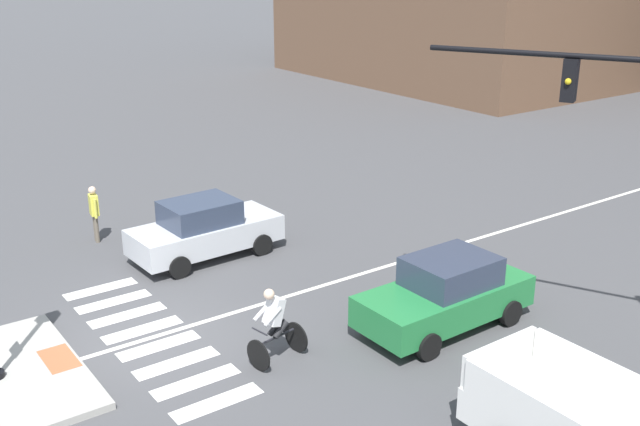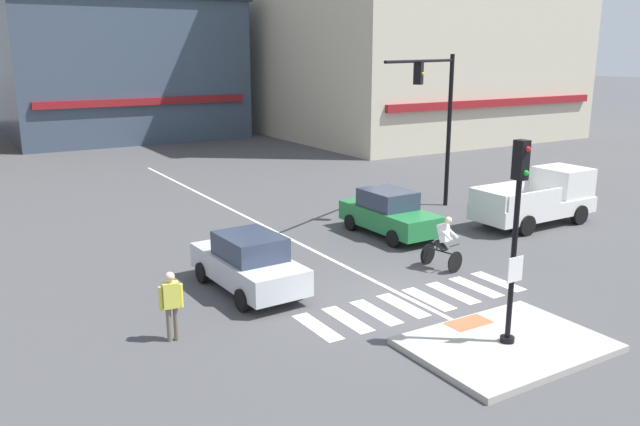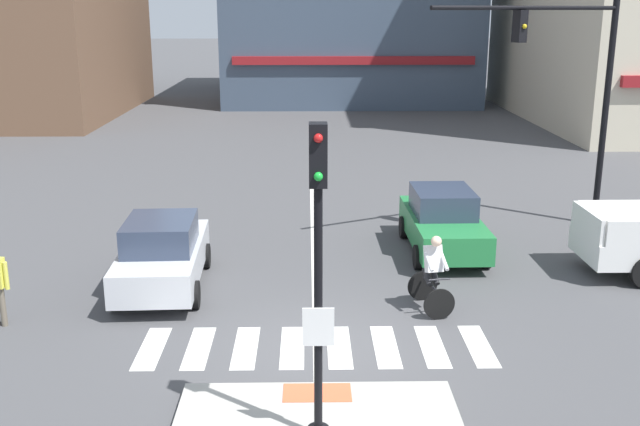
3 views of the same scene
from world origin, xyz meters
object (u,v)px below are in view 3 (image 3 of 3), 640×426
(signal_pole, at_px, (318,256))
(cyclist, at_px, (433,272))
(car_green_eastbound_mid, at_px, (443,221))
(traffic_light_mast, at_px, (575,78))
(car_silver_westbound_near, at_px, (162,254))

(signal_pole, xyz_separation_m, cyclist, (2.44, 4.87, -2.02))
(signal_pole, relative_size, car_green_eastbound_mid, 1.10)
(traffic_light_mast, bearing_deg, signal_pole, -123.82)
(traffic_light_mast, height_order, car_green_eastbound_mid, traffic_light_mast)
(traffic_light_mast, distance_m, car_silver_westbound_near, 11.93)
(car_silver_westbound_near, relative_size, car_green_eastbound_mid, 1.01)
(car_silver_westbound_near, bearing_deg, cyclist, -13.69)
(traffic_light_mast, xyz_separation_m, car_silver_westbound_near, (-10.55, -4.36, -3.48))
(signal_pole, relative_size, traffic_light_mast, 0.71)
(cyclist, bearing_deg, car_green_eastbound_mid, 76.90)
(traffic_light_mast, relative_size, car_green_eastbound_mid, 1.55)
(signal_pole, xyz_separation_m, car_silver_westbound_near, (-3.41, 6.30, -2.08))
(car_green_eastbound_mid, height_order, cyclist, cyclist)
(signal_pole, bearing_deg, cyclist, 63.39)
(cyclist, bearing_deg, traffic_light_mast, 50.90)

